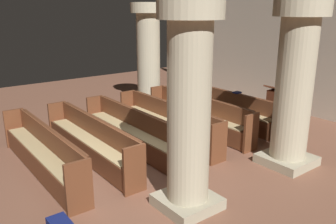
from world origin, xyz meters
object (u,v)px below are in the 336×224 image
Objects in this scene: pew_row_4 at (90,139)px; pew_row_5 at (42,150)px; pew_row_3 at (131,129)px; pew_row_0 at (225,107)px; hymn_book at (237,92)px; pew_row_2 at (167,121)px; pillar_far_side at (148,55)px; pillar_aisle_side at (294,83)px; pew_row_1 at (198,113)px; pillar_aisle_rear at (189,106)px; lectern at (273,108)px.

pew_row_4 is 1.00m from pew_row_5.
pew_row_3 is at bearing 90.00° from pew_row_5.
pew_row_0 is 17.94× the size of hymn_book.
pew_row_2 is at bearing 90.00° from pew_row_5.
pew_row_0 is at bearing 90.00° from pew_row_4.
pillar_far_side is (-2.58, -0.75, 1.22)m from pew_row_0.
pew_row_0 is at bearing 90.00° from pew_row_3.
pillar_aisle_side is (2.63, 1.08, 1.22)m from pew_row_2.
pew_row_1 is 1.00× the size of pew_row_4.
pillar_aisle_side reaches higher than pew_row_4.
pew_row_2 is 1.00× the size of pew_row_5.
pillar_aisle_side is 1.00× the size of pillar_aisle_rear.
pillar_aisle_rear is (2.63, 1.42, 1.22)m from pew_row_5.
pew_row_2 is at bearing -95.97° from hymn_book.
pew_row_4 is 2.93m from pillar_aisle_rear.
pew_row_5 is 17.94× the size of hymn_book.
pew_row_5 is at bearing -90.00° from pew_row_1.
pew_row_3 is at bearing -90.00° from pew_row_1.
pillar_aisle_side is (2.63, 4.09, 1.22)m from pew_row_5.
pillar_aisle_side reaches higher than pew_row_5.
pillar_aisle_side is 2.77m from hymn_book.
pew_row_0 is 1.11× the size of pillar_far_side.
pillar_aisle_rear reaches higher than pew_row_5.
pew_row_0 and pew_row_3 have the same top height.
pew_row_0 is at bearing -140.23° from hymn_book.
pew_row_2 is 17.94× the size of hymn_book.
pew_row_2 is 1.00× the size of pew_row_3.
pew_row_3 is 17.94× the size of hymn_book.
pew_row_4 is (0.00, -2.01, 0.00)m from pew_row_2.
pillar_aisle_side is at bearing 90.00° from pillar_aisle_rear.
lectern reaches higher than pew_row_1.
pillar_aisle_side is 2.98× the size of lectern.
pew_row_0 is 1.00× the size of pew_row_4.
pillar_aisle_rear is (2.63, -2.60, 1.22)m from pew_row_1.
pillar_far_side reaches higher than pew_row_0.
lectern reaches higher than hymn_book.
lectern is at bearing 77.98° from pew_row_3.
pew_row_4 and pew_row_5 have the same top height.
pillar_aisle_side reaches higher than pew_row_0.
pew_row_0 is at bearing 126.18° from pillar_aisle_rear.
pew_row_3 is 2.96m from pillar_aisle_rear.
lectern is (3.43, 1.72, -1.23)m from pillar_far_side.
pew_row_3 is 2.01m from pew_row_5.
pew_row_4 is at bearing -90.00° from pew_row_3.
pillar_aisle_side reaches higher than pew_row_1.
pew_row_3 is 1.11× the size of pillar_aisle_side.
pew_row_5 is at bearing -122.76° from pillar_aisle_side.
pew_row_4 is 1.11× the size of pillar_aisle_rear.
hymn_book is at bearing 18.54° from pillar_far_side.
pew_row_0 and pew_row_4 have the same top height.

